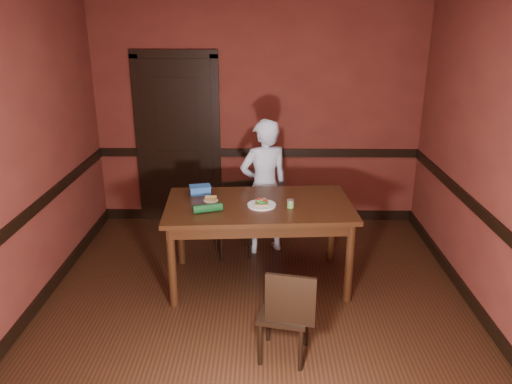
{
  "coord_description": "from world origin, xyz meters",
  "views": [
    {
      "loc": [
        0.06,
        -3.83,
        2.55
      ],
      "look_at": [
        0.0,
        0.35,
        1.05
      ],
      "focal_mm": 35.0,
      "sensor_mm": 36.0,
      "label": 1
    }
  ],
  "objects_px": {
    "sandwich_plate": "(262,204)",
    "dining_table": "(259,243)",
    "food_tub": "(200,190)",
    "chair_near": "(284,311)",
    "cheese_saucer": "(211,199)",
    "sauce_jar": "(291,204)",
    "person": "(264,187)",
    "chair_far": "(232,220)"
  },
  "relations": [
    {
      "from": "sandwich_plate",
      "to": "dining_table",
      "type": "bearing_deg",
      "value": 112.02
    },
    {
      "from": "sandwich_plate",
      "to": "food_tub",
      "type": "height_order",
      "value": "food_tub"
    },
    {
      "from": "chair_near",
      "to": "cheese_saucer",
      "type": "distance_m",
      "value": 1.47
    },
    {
      "from": "sauce_jar",
      "to": "cheese_saucer",
      "type": "xyz_separation_m",
      "value": [
        -0.77,
        0.16,
        -0.02
      ]
    },
    {
      "from": "chair_near",
      "to": "person",
      "type": "relative_size",
      "value": 0.52
    },
    {
      "from": "person",
      "to": "chair_near",
      "type": "bearing_deg",
      "value": 73.85
    },
    {
      "from": "cheese_saucer",
      "to": "chair_near",
      "type": "bearing_deg",
      "value": -61.14
    },
    {
      "from": "chair_far",
      "to": "sandwich_plate",
      "type": "relative_size",
      "value": 3.0
    },
    {
      "from": "chair_near",
      "to": "sauce_jar",
      "type": "distance_m",
      "value": 1.17
    },
    {
      "from": "dining_table",
      "to": "chair_near",
      "type": "xyz_separation_m",
      "value": [
        0.21,
        -1.17,
        -0.02
      ]
    },
    {
      "from": "chair_far",
      "to": "sandwich_plate",
      "type": "distance_m",
      "value": 0.86
    },
    {
      "from": "dining_table",
      "to": "cheese_saucer",
      "type": "height_order",
      "value": "cheese_saucer"
    },
    {
      "from": "dining_table",
      "to": "chair_far",
      "type": "bearing_deg",
      "value": 112.63
    },
    {
      "from": "sandwich_plate",
      "to": "sauce_jar",
      "type": "distance_m",
      "value": 0.27
    },
    {
      "from": "chair_near",
      "to": "person",
      "type": "height_order",
      "value": "person"
    },
    {
      "from": "sandwich_plate",
      "to": "sauce_jar",
      "type": "xyz_separation_m",
      "value": [
        0.27,
        -0.04,
        0.02
      ]
    },
    {
      "from": "chair_near",
      "to": "sandwich_plate",
      "type": "bearing_deg",
      "value": -68.68
    },
    {
      "from": "dining_table",
      "to": "chair_far",
      "type": "height_order",
      "value": "dining_table"
    },
    {
      "from": "food_tub",
      "to": "dining_table",
      "type": "bearing_deg",
      "value": -36.55
    },
    {
      "from": "cheese_saucer",
      "to": "person",
      "type": "bearing_deg",
      "value": 50.96
    },
    {
      "from": "dining_table",
      "to": "person",
      "type": "xyz_separation_m",
      "value": [
        0.05,
        0.7,
        0.34
      ]
    },
    {
      "from": "person",
      "to": "food_tub",
      "type": "xyz_separation_m",
      "value": [
        -0.65,
        -0.45,
        0.12
      ]
    },
    {
      "from": "chair_near",
      "to": "sauce_jar",
      "type": "height_order",
      "value": "sauce_jar"
    },
    {
      "from": "sauce_jar",
      "to": "cheese_saucer",
      "type": "distance_m",
      "value": 0.78
    },
    {
      "from": "person",
      "to": "cheese_saucer",
      "type": "xyz_separation_m",
      "value": [
        -0.52,
        -0.64,
        0.09
      ]
    },
    {
      "from": "sauce_jar",
      "to": "food_tub",
      "type": "height_order",
      "value": "food_tub"
    },
    {
      "from": "dining_table",
      "to": "sauce_jar",
      "type": "bearing_deg",
      "value": -22.46
    },
    {
      "from": "person",
      "to": "cheese_saucer",
      "type": "distance_m",
      "value": 0.83
    },
    {
      "from": "sandwich_plate",
      "to": "food_tub",
      "type": "distance_m",
      "value": 0.7
    },
    {
      "from": "chair_near",
      "to": "cheese_saucer",
      "type": "height_order",
      "value": "cheese_saucer"
    },
    {
      "from": "dining_table",
      "to": "food_tub",
      "type": "distance_m",
      "value": 0.79
    },
    {
      "from": "chair_near",
      "to": "food_tub",
      "type": "height_order",
      "value": "food_tub"
    },
    {
      "from": "dining_table",
      "to": "chair_near",
      "type": "bearing_deg",
      "value": -83.66
    },
    {
      "from": "cheese_saucer",
      "to": "sandwich_plate",
      "type": "bearing_deg",
      "value": -14.06
    },
    {
      "from": "chair_far",
      "to": "person",
      "type": "height_order",
      "value": "person"
    },
    {
      "from": "person",
      "to": "cheese_saucer",
      "type": "relative_size",
      "value": 10.51
    },
    {
      "from": "sandwich_plate",
      "to": "cheese_saucer",
      "type": "relative_size",
      "value": 1.87
    },
    {
      "from": "chair_near",
      "to": "sauce_jar",
      "type": "bearing_deg",
      "value": -82.84
    },
    {
      "from": "sauce_jar",
      "to": "sandwich_plate",
      "type": "bearing_deg",
      "value": 172.54
    },
    {
      "from": "sauce_jar",
      "to": "chair_far",
      "type": "bearing_deg",
      "value": 130.33
    },
    {
      "from": "person",
      "to": "food_tub",
      "type": "bearing_deg",
      "value": 13.9
    },
    {
      "from": "sandwich_plate",
      "to": "person",
      "type": "bearing_deg",
      "value": 88.09
    }
  ]
}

